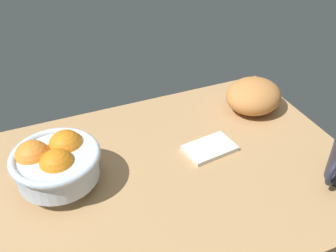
# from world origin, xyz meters

# --- Properties ---
(ground_plane) EXTENTS (0.80, 0.61, 0.03)m
(ground_plane) POSITION_xyz_m (0.00, 0.00, -0.01)
(ground_plane) COLOR tan
(fruit_bowl) EXTENTS (0.19, 0.19, 0.11)m
(fruit_bowl) POSITION_xyz_m (-0.26, 0.06, 0.06)
(fruit_bowl) COLOR silver
(fruit_bowl) RESTS_ON ground
(bread_loaf) EXTENTS (0.19, 0.18, 0.09)m
(bread_loaf) POSITION_xyz_m (0.28, 0.15, 0.04)
(bread_loaf) COLOR #C37C40
(bread_loaf) RESTS_ON ground
(napkin_folded) EXTENTS (0.13, 0.09, 0.01)m
(napkin_folded) POSITION_xyz_m (0.09, 0.03, 0.01)
(napkin_folded) COLOR silver
(napkin_folded) RESTS_ON ground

